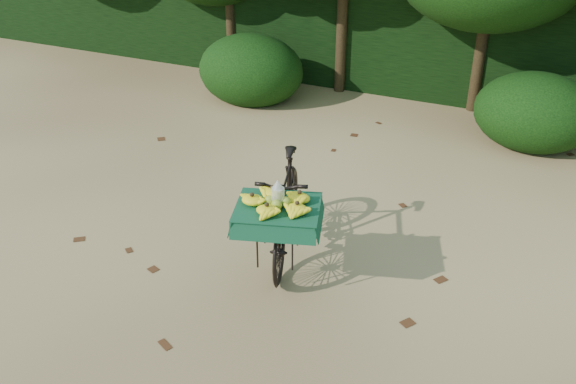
% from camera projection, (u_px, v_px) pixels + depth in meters
% --- Properties ---
extents(ground, '(80.00, 80.00, 0.00)m').
position_uv_depth(ground, '(314.00, 284.00, 5.88)').
color(ground, tan).
rests_on(ground, ground).
extents(vendor_bicycle, '(1.14, 1.89, 1.06)m').
position_uv_depth(vendor_bicycle, '(286.00, 207.00, 6.10)').
color(vendor_bicycle, black).
rests_on(vendor_bicycle, ground).
extents(hedge_backdrop, '(26.00, 1.80, 1.80)m').
position_uv_depth(hedge_backdrop, '(459.00, 38.00, 10.45)').
color(hedge_backdrop, black).
rests_on(hedge_backdrop, ground).
extents(bush_clumps, '(8.80, 1.70, 0.90)m').
position_uv_depth(bush_clumps, '(462.00, 105.00, 8.89)').
color(bush_clumps, black).
rests_on(bush_clumps, ground).
extents(leaf_litter, '(7.00, 7.30, 0.01)m').
position_uv_depth(leaf_litter, '(338.00, 249.00, 6.40)').
color(leaf_litter, '#462612').
rests_on(leaf_litter, ground).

